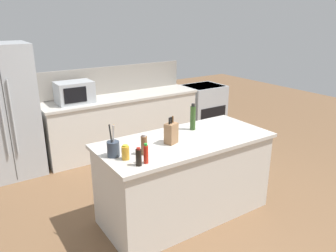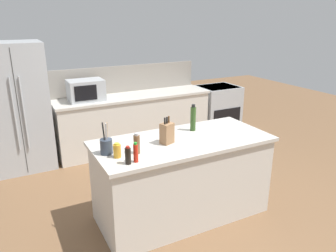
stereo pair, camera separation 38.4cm
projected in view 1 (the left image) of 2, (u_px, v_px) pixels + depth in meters
The scene contains 14 objects.
ground_plane at pixel (184, 213), 3.89m from camera, with size 14.00×14.00×0.00m, color brown.
back_counter_run at pixel (123, 123), 5.63m from camera, with size 2.68×0.66×0.94m.
wall_backsplash at pixel (113, 80), 5.65m from camera, with size 2.64×0.03×0.46m, color gray.
kitchen_island at pixel (185, 177), 3.74m from camera, with size 1.95×0.89×0.94m.
refrigerator at pixel (3, 112), 4.57m from camera, with size 0.86×0.75×1.88m.
range_oven at pixel (203, 108), 6.55m from camera, with size 0.76×0.65×0.92m.
microwave at pixel (74, 92), 5.01m from camera, with size 0.55×0.39×0.33m.
knife_block at pixel (171, 133), 3.43m from camera, with size 0.16×0.14×0.29m.
utensil_crock at pixel (113, 148), 3.12m from camera, with size 0.12×0.12×0.32m.
soy_sauce_bottle at pixel (139, 157), 2.93m from camera, with size 0.05×0.05×0.17m.
pepper_grinder at pixel (144, 145), 3.16m from camera, with size 0.06×0.06×0.21m.
hot_sauce_bottle at pixel (146, 154), 2.97m from camera, with size 0.04×0.04×0.19m.
honey_jar at pixel (125, 153), 3.06m from camera, with size 0.07×0.07×0.15m.
olive_oil_bottle at pixel (193, 118), 3.83m from camera, with size 0.06×0.06×0.32m.
Camera 1 is at (-2.01, -2.69, 2.23)m, focal length 35.00 mm.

